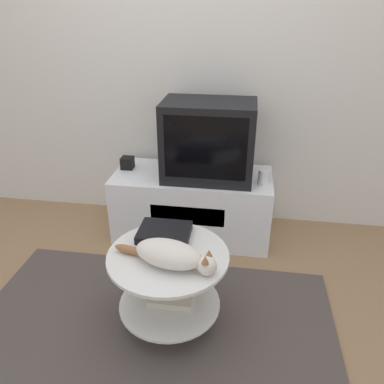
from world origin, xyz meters
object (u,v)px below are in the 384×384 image
(dvd_box, at_px, (165,233))
(cat, at_px, (171,255))
(tv, at_px, (208,141))
(speaker, at_px, (127,163))

(dvd_box, xyz_separation_m, cat, (0.09, -0.24, 0.04))
(dvd_box, bearing_deg, tv, 78.89)
(tv, distance_m, dvd_box, 0.82)
(cat, bearing_deg, dvd_box, 122.79)
(tv, bearing_deg, speaker, 174.08)
(speaker, distance_m, cat, 1.19)
(speaker, relative_size, cat, 0.16)
(dvd_box, height_order, cat, cat)
(tv, relative_size, cat, 1.16)
(tv, relative_size, dvd_box, 2.25)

